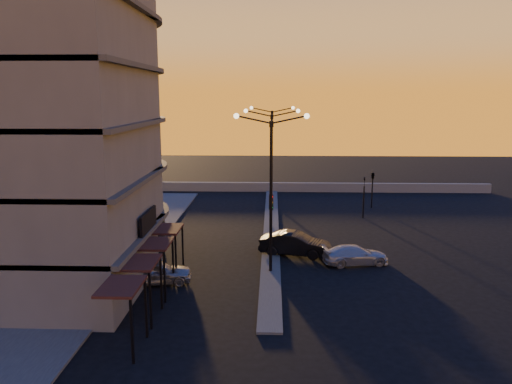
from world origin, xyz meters
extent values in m
plane|color=black|center=(0.00, 0.00, 0.00)|extent=(120.00, 120.00, 0.00)
cube|color=#494947|center=(-10.50, 4.00, 0.06)|extent=(5.00, 40.00, 0.12)
cube|color=#494947|center=(0.00, 10.00, 0.06)|extent=(1.20, 36.00, 0.12)
cube|color=slate|center=(2.00, 26.00, 0.50)|extent=(44.00, 0.50, 1.00)
cylinder|color=#666159|center=(-14.00, 2.00, 12.50)|extent=(14.00, 14.00, 25.00)
cylinder|color=black|center=(-14.00, 2.00, 1.60)|extent=(14.16, 14.16, 2.40)
cube|color=black|center=(-6.80, -2.00, 3.60)|extent=(0.15, 3.20, 1.20)
cylinder|color=black|center=(0.00, 0.00, 4.50)|extent=(0.18, 0.18, 9.00)
cube|color=black|center=(0.00, 0.00, 8.90)|extent=(0.25, 0.25, 0.35)
sphere|color=#FFE5B2|center=(-2.00, 0.00, 9.35)|extent=(0.32, 0.32, 0.32)
sphere|color=#FFE5B2|center=(2.00, 0.00, 9.35)|extent=(0.32, 0.32, 0.32)
cylinder|color=black|center=(0.00, 10.00, 4.50)|extent=(0.18, 0.18, 9.00)
cube|color=black|center=(0.00, 10.00, 8.90)|extent=(0.25, 0.25, 0.35)
sphere|color=#FFE5B2|center=(-2.00, 10.00, 9.35)|extent=(0.32, 0.32, 0.32)
sphere|color=#FFE5B2|center=(2.00, 10.00, 9.35)|extent=(0.32, 0.32, 0.32)
cylinder|color=black|center=(0.00, 20.00, 4.50)|extent=(0.18, 0.18, 9.00)
cube|color=black|center=(0.00, 20.00, 8.90)|extent=(0.25, 0.25, 0.35)
sphere|color=#FFE5B2|center=(-2.00, 20.00, 9.35)|extent=(0.32, 0.32, 0.32)
sphere|color=#FFE5B2|center=(2.00, 20.00, 9.35)|extent=(0.32, 0.32, 0.32)
cylinder|color=black|center=(0.00, 3.00, 1.60)|extent=(0.12, 0.12, 3.20)
cube|color=black|center=(0.00, 2.82, 3.75)|extent=(0.28, 0.16, 1.00)
sphere|color=#FF0C05|center=(0.00, 2.72, 4.10)|extent=(0.20, 0.20, 0.20)
sphere|color=orange|center=(0.00, 2.72, 3.75)|extent=(0.20, 0.20, 0.20)
sphere|color=#0CFF26|center=(0.00, 2.72, 3.40)|extent=(0.20, 0.20, 0.20)
cylinder|color=black|center=(8.00, 14.00, 1.40)|extent=(0.12, 0.12, 2.80)
imported|color=black|center=(8.00, 14.00, 3.20)|extent=(0.13, 0.16, 0.80)
cylinder|color=black|center=(9.50, 18.00, 1.40)|extent=(0.12, 0.12, 2.80)
imported|color=black|center=(9.50, 18.00, 3.20)|extent=(0.42, 1.99, 0.80)
imported|color=#9C9FA4|center=(-6.50, -2.01, 0.69)|extent=(4.28, 2.39, 1.38)
imported|color=black|center=(1.62, 3.42, 0.77)|extent=(4.94, 2.74, 1.54)
imported|color=#B9BCC1|center=(5.35, 1.73, 0.60)|extent=(4.39, 2.40, 1.21)
camera|label=1|loc=(0.09, -28.61, 10.47)|focal=35.00mm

